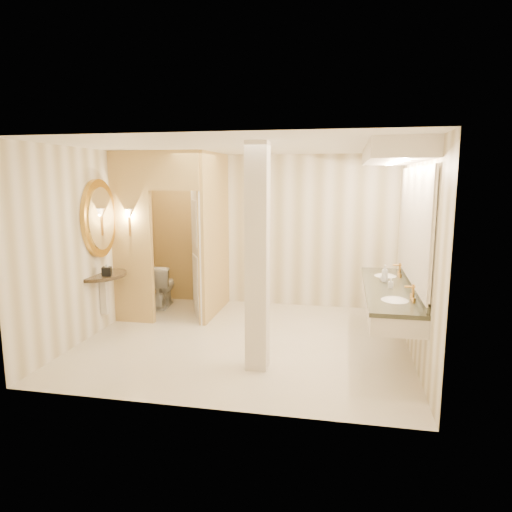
% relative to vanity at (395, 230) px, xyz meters
% --- Properties ---
extents(floor, '(4.50, 4.50, 0.00)m').
position_rel_vanity_xyz_m(floor, '(-1.98, -0.01, -1.63)').
color(floor, silver).
rests_on(floor, ground).
extents(ceiling, '(4.50, 4.50, 0.00)m').
position_rel_vanity_xyz_m(ceiling, '(-1.98, -0.01, 1.07)').
color(ceiling, white).
rests_on(ceiling, wall_back).
extents(wall_back, '(4.50, 0.02, 2.70)m').
position_rel_vanity_xyz_m(wall_back, '(-1.98, 1.99, -0.28)').
color(wall_back, white).
rests_on(wall_back, floor).
extents(wall_front, '(4.50, 0.02, 2.70)m').
position_rel_vanity_xyz_m(wall_front, '(-1.98, -2.01, -0.28)').
color(wall_front, white).
rests_on(wall_front, floor).
extents(wall_left, '(0.02, 4.00, 2.70)m').
position_rel_vanity_xyz_m(wall_left, '(-4.23, -0.01, -0.28)').
color(wall_left, white).
rests_on(wall_left, floor).
extents(wall_right, '(0.02, 4.00, 2.70)m').
position_rel_vanity_xyz_m(wall_right, '(0.27, -0.01, -0.28)').
color(wall_right, white).
rests_on(wall_right, floor).
extents(toilet_closet, '(1.50, 1.55, 2.70)m').
position_rel_vanity_xyz_m(toilet_closet, '(-3.10, 0.96, -0.24)').
color(toilet_closet, tan).
rests_on(toilet_closet, floor).
extents(wall_sconce, '(0.14, 0.14, 0.42)m').
position_rel_vanity_xyz_m(wall_sconce, '(-3.90, 0.42, 0.10)').
color(wall_sconce, '#B7843A').
rests_on(wall_sconce, toilet_closet).
extents(vanity, '(0.75, 2.74, 2.09)m').
position_rel_vanity_xyz_m(vanity, '(0.00, 0.00, 0.00)').
color(vanity, silver).
rests_on(vanity, floor).
extents(console_shelf, '(0.89, 0.89, 1.89)m').
position_rel_vanity_xyz_m(console_shelf, '(-4.19, 0.04, -0.29)').
color(console_shelf, black).
rests_on(console_shelf, floor).
extents(pillar, '(0.26, 0.26, 2.70)m').
position_rel_vanity_xyz_m(pillar, '(-1.63, -0.91, -0.28)').
color(pillar, silver).
rests_on(pillar, floor).
extents(tissue_box, '(0.16, 0.16, 0.13)m').
position_rel_vanity_xyz_m(tissue_box, '(-4.03, -0.09, -0.69)').
color(tissue_box, black).
rests_on(tissue_box, console_shelf).
extents(toilet, '(0.52, 0.81, 0.77)m').
position_rel_vanity_xyz_m(toilet, '(-3.83, 1.42, -1.24)').
color(toilet, white).
rests_on(toilet, floor).
extents(soap_bottle_a, '(0.06, 0.06, 0.12)m').
position_rel_vanity_xyz_m(soap_bottle_a, '(-0.02, -0.08, -0.69)').
color(soap_bottle_a, beige).
rests_on(soap_bottle_a, vanity).
extents(soap_bottle_b, '(0.13, 0.13, 0.12)m').
position_rel_vanity_xyz_m(soap_bottle_b, '(-0.09, 0.31, -0.69)').
color(soap_bottle_b, silver).
rests_on(soap_bottle_b, vanity).
extents(soap_bottle_c, '(0.11, 0.11, 0.24)m').
position_rel_vanity_xyz_m(soap_bottle_c, '(-0.07, 0.27, -0.64)').
color(soap_bottle_c, '#C6B28C').
rests_on(soap_bottle_c, vanity).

